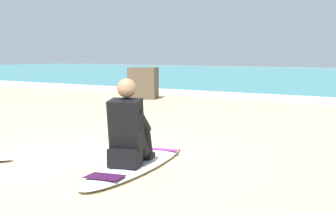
{
  "coord_description": "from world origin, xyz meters",
  "views": [
    {
      "loc": [
        4.24,
        -4.34,
        1.28
      ],
      "look_at": [
        0.42,
        1.13,
        0.55
      ],
      "focal_mm": 52.04,
      "sensor_mm": 36.0,
      "label": 1
    }
  ],
  "objects": [
    {
      "name": "surfer_seated",
      "position": [
        0.88,
        -0.27,
        0.44
      ],
      "size": [
        0.55,
        0.77,
        0.95
      ],
      "color": "black",
      "rests_on": "surfboard_main"
    },
    {
      "name": "surfboard_main",
      "position": [
        0.84,
        -0.07,
        0.04
      ],
      "size": [
        1.1,
        2.53,
        0.08
      ],
      "color": "white",
      "rests_on": "ground"
    },
    {
      "name": "ground_plane",
      "position": [
        0.0,
        0.0,
        0.0
      ],
      "size": [
        80.0,
        80.0,
        0.0
      ],
      "primitive_type": "plane",
      "color": "#CCB584"
    },
    {
      "name": "shoreline_rock",
      "position": [
        -4.29,
        6.63,
        0.45
      ],
      "size": [
        0.99,
        0.96,
        0.89
      ],
      "primitive_type": "cube",
      "rotation": [
        0.0,
        0.0,
        2.01
      ],
      "color": "brown",
      "rests_on": "ground"
    },
    {
      "name": "breaking_foam",
      "position": [
        0.0,
        8.48,
        0.06
      ],
      "size": [
        80.0,
        0.9,
        0.11
      ],
      "primitive_type": "cube",
      "color": "white",
      "rests_on": "ground"
    }
  ]
}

